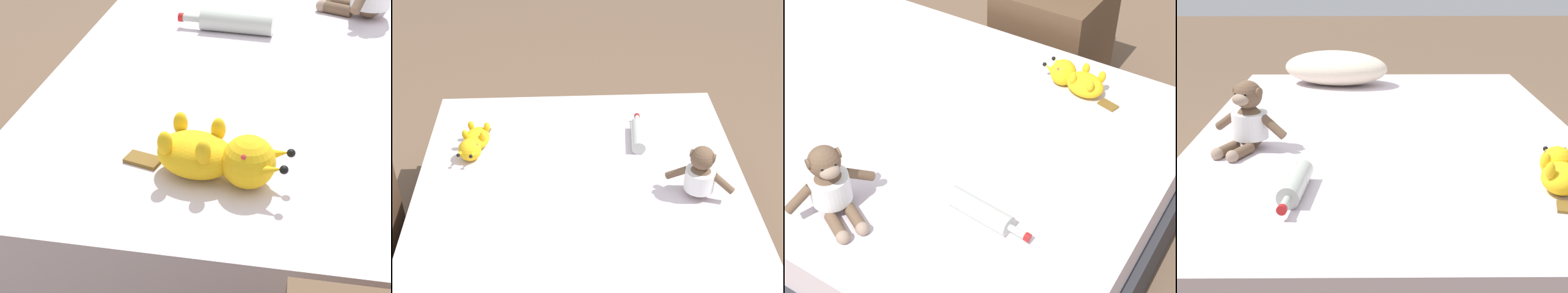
# 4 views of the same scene
# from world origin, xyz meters

# --- Properties ---
(ground_plane) EXTENTS (16.00, 16.00, 0.00)m
(ground_plane) POSITION_xyz_m (0.00, 0.00, 0.00)
(ground_plane) COLOR brown
(bed) EXTENTS (1.44, 2.10, 0.46)m
(bed) POSITION_xyz_m (0.00, 0.00, 0.23)
(bed) COLOR #2D2D33
(bed) RESTS_ON ground_plane
(pillow) EXTENTS (0.57, 0.39, 0.17)m
(pillow) POSITION_xyz_m (-0.23, 0.78, 0.54)
(pillow) COLOR beige
(pillow) RESTS_ON bed
(plush_monkey) EXTENTS (0.27, 0.25, 0.24)m
(plush_monkey) POSITION_xyz_m (-0.48, -0.19, 0.56)
(plush_monkey) COLOR brown
(plush_monkey) RESTS_ON bed
(plush_yellow_creature) EXTENTS (0.14, 0.33, 0.10)m
(plush_yellow_creature) POSITION_xyz_m (0.48, -0.53, 0.51)
(plush_yellow_creature) COLOR yellow
(plush_yellow_creature) RESTS_ON bed
(glass_bottle) EXTENTS (0.08, 0.29, 0.06)m
(glass_bottle) POSITION_xyz_m (-0.27, -0.59, 0.49)
(glass_bottle) COLOR #B7BCB2
(glass_bottle) RESTS_ON bed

